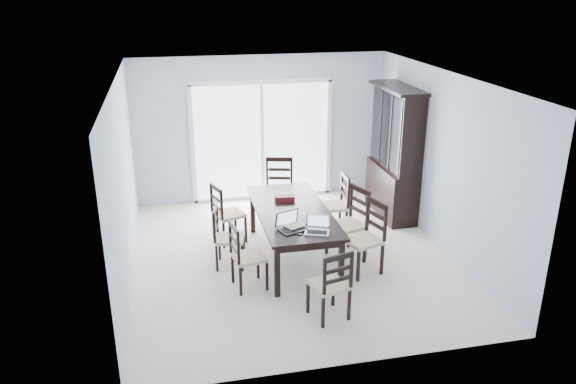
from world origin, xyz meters
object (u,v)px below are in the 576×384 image
Objects in this scene: china_hutch at (394,154)px; chair_left_mid at (223,230)px; chair_left_near at (242,250)px; game_box at (285,198)px; dining_table at (292,215)px; laptop_silver at (317,229)px; cell_phone at (298,234)px; chair_right_near at (369,229)px; hot_tub at (236,156)px; chair_end_near at (333,279)px; laptop_dark at (293,226)px; chair_right_far at (338,198)px; chair_end_far at (279,182)px; chair_left_far at (223,207)px; chair_right_mid at (353,215)px.

china_hutch reaches higher than chair_left_mid.
chair_left_near reaches higher than game_box.
dining_table is 5.97× the size of laptop_silver.
chair_left_near is 10.52× the size of cell_phone.
chair_right_near reaches higher than laptop_silver.
dining_table is at bearing 40.99° from chair_right_near.
china_hutch is 1.00× the size of hot_tub.
chair_end_near is 1.05m from laptop_dark.
dining_table is 1.96× the size of chair_right_far.
laptop_silver is at bearing 66.83° from chair_left_mid.
chair_left_mid reaches higher than laptop_silver.
laptop_silver is at bearing -83.48° from hot_tub.
dining_table is at bearing 99.74° from chair_end_far.
chair_left_far is 0.93× the size of chair_right_near.
hot_tub is at bearing -63.54° from chair_end_far.
chair_right_far is 0.51× the size of hot_tub.
game_box reaches higher than cell_phone.
chair_right_mid is at bearing 49.42° from chair_end_near.
chair_left_near is 3.60× the size of game_box.
game_box is (-0.14, -1.09, 0.15)m from chair_end_far.
game_box is (-0.96, 0.97, 0.17)m from chair_right_near.
chair_end_far reaches higher than dining_table.
chair_end_far reaches higher than chair_right_far.
dining_table is 1.47m from chair_end_far.
chair_left_mid is 2.00m from chair_right_near.
chair_left_far is 0.97m from game_box.
game_box is (-0.14, 2.05, 0.23)m from chair_end_near.
dining_table is 2.10× the size of chair_left_near.
chair_right_mid is at bearing 72.05° from cell_phone.
chair_right_near reaches higher than chair_left_mid.
cell_phone is (-0.22, 0.85, 0.20)m from chair_end_near.
laptop_dark reaches higher than laptop_silver.
chair_right_mid is 1.03m from game_box.
chair_left_near is 0.69m from chair_left_mid.
chair_end_far is 2.96× the size of laptop_dark.
chair_left_near is 2.36m from chair_end_far.
cell_phone is 0.34× the size of game_box.
china_hutch reaches higher than chair_right_mid.
cell_phone is (0.71, -0.12, 0.20)m from chair_left_near.
chair_right_far reaches higher than hot_tub.
chair_right_mid is (0.87, -0.07, -0.05)m from dining_table.
chair_right_far is 3.04× the size of laptop_silver.
chair_right_mid is 3.20× the size of laptop_silver.
laptop_dark is (0.67, 0.02, 0.25)m from chair_left_near.
chair_right_mid is 1.05× the size of chair_right_far.
hot_tub is (-0.46, 2.05, -0.13)m from chair_end_far.
chair_right_far is at bearing 32.17° from laptop_dark.
chair_left_far is at bearing 174.05° from chair_left_near.
chair_right_mid is 11.85× the size of cell_phone.
chair_right_near is 0.99× the size of chair_right_mid.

